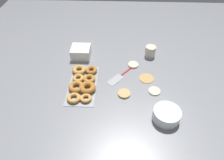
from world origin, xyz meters
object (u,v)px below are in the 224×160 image
at_px(pancake_3, 125,94).
at_px(batter_bowl, 166,115).
at_px(pancake_0, 133,65).
at_px(container_stack, 81,52).
at_px(pancake_2, 154,91).
at_px(paper_cup, 150,51).
at_px(spatula, 118,78).
at_px(pancake_1, 147,78).
at_px(donut_tray, 83,83).

xyz_separation_m(pancake_3, batter_bowl, (0.19, 0.25, 0.03)).
bearing_deg(batter_bowl, pancake_0, -160.51).
bearing_deg(pancake_0, pancake_3, -12.62).
bearing_deg(container_stack, pancake_0, 76.63).
xyz_separation_m(pancake_2, paper_cup, (-0.42, 0.01, 0.04)).
bearing_deg(paper_cup, spatula, -42.47).
bearing_deg(pancake_0, paper_cup, 133.17).
relative_size(pancake_0, batter_bowl, 0.49).
height_order(pancake_0, pancake_1, pancake_0).
distance_m(container_stack, spatula, 0.41).
relative_size(container_stack, paper_cup, 1.68).
bearing_deg(container_stack, pancake_2, 56.00).
height_order(pancake_0, pancake_3, same).
height_order(pancake_1, container_stack, container_stack).
xyz_separation_m(pancake_2, spatula, (-0.13, -0.26, -0.00)).
height_order(pancake_0, paper_cup, paper_cup).
distance_m(donut_tray, container_stack, 0.35).
distance_m(pancake_1, spatula, 0.21).
bearing_deg(pancake_3, pancake_0, 167.38).
xyz_separation_m(container_stack, spatula, (0.26, 0.32, -0.04)).
height_order(paper_cup, spatula, paper_cup).
bearing_deg(pancake_2, donut_tray, -95.40).
bearing_deg(pancake_3, pancake_1, 135.32).
height_order(pancake_0, batter_bowl, batter_bowl).
xyz_separation_m(pancake_1, paper_cup, (-0.29, 0.05, 0.04)).
height_order(donut_tray, container_stack, container_stack).
distance_m(pancake_0, paper_cup, 0.20).
distance_m(donut_tray, spatula, 0.27).
xyz_separation_m(pancake_1, batter_bowl, (0.36, 0.09, 0.03)).
distance_m(pancake_0, batter_bowl, 0.55).
xyz_separation_m(pancake_0, container_stack, (-0.10, -0.44, 0.04)).
bearing_deg(pancake_2, paper_cup, 178.98).
bearing_deg(donut_tray, container_stack, -169.66).
bearing_deg(spatula, pancake_0, -177.08).
bearing_deg(donut_tray, pancake_1, 100.27).
bearing_deg(paper_cup, pancake_2, -1.02).
distance_m(pancake_1, pancake_2, 0.14).
relative_size(pancake_2, donut_tray, 0.20).
xyz_separation_m(pancake_2, donut_tray, (-0.05, -0.52, 0.01)).
relative_size(pancake_1, batter_bowl, 0.66).
xyz_separation_m(pancake_0, pancake_1, (0.15, 0.10, -0.00)).
relative_size(container_stack, spatula, 0.62).
xyz_separation_m(pancake_3, donut_tray, (-0.08, -0.30, 0.01)).
xyz_separation_m(pancake_3, container_stack, (-0.42, -0.37, 0.04)).
relative_size(pancake_2, paper_cup, 0.90).
bearing_deg(spatula, pancake_3, 56.57).
xyz_separation_m(pancake_3, paper_cup, (-0.46, 0.22, 0.04)).
bearing_deg(donut_tray, spatula, 108.10).
distance_m(batter_bowl, paper_cup, 0.65).
bearing_deg(pancake_1, pancake_2, 17.96).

